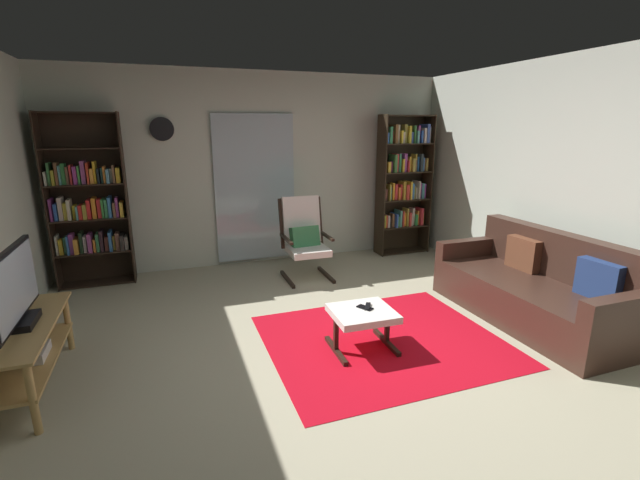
{
  "coord_description": "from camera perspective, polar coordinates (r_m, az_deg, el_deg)",
  "views": [
    {
      "loc": [
        -1.28,
        -3.06,
        1.88
      ],
      "look_at": [
        0.13,
        0.83,
        0.79
      ],
      "focal_mm": 24.34,
      "sensor_mm": 36.0,
      "label": 1
    }
  ],
  "objects": [
    {
      "name": "ground_plane",
      "position": [
        3.81,
        2.51,
        -14.87
      ],
      "size": [
        7.02,
        7.02,
        0.0
      ],
      "primitive_type": "plane",
      "color": "#AFA88B"
    },
    {
      "name": "wall_back",
      "position": [
        6.12,
        -7.83,
        9.12
      ],
      "size": [
        5.6,
        0.06,
        2.6
      ],
      "primitive_type": "cube",
      "color": "silver",
      "rests_on": "ground"
    },
    {
      "name": "wall_right",
      "position": [
        5.05,
        32.52,
        5.82
      ],
      "size": [
        0.06,
        6.0,
        2.6
      ],
      "primitive_type": "cube",
      "color": "silver",
      "rests_on": "ground"
    },
    {
      "name": "glass_door_panel",
      "position": [
        6.07,
        -8.5,
        6.67
      ],
      "size": [
        1.1,
        0.01,
        2.0
      ],
      "primitive_type": "cube",
      "color": "silver"
    },
    {
      "name": "area_rug",
      "position": [
        4.07,
        8.28,
        -12.89
      ],
      "size": [
        2.06,
        1.77,
        0.01
      ],
      "primitive_type": "cube",
      "color": "red",
      "rests_on": "ground"
    },
    {
      "name": "tv_stand",
      "position": [
        3.86,
        -34.28,
        -11.57
      ],
      "size": [
        0.43,
        1.25,
        0.51
      ],
      "color": "tan",
      "rests_on": "ground"
    },
    {
      "name": "television",
      "position": [
        3.7,
        -35.22,
        -5.42
      ],
      "size": [
        0.2,
        0.94,
        0.56
      ],
      "color": "black",
      "rests_on": "tv_stand"
    },
    {
      "name": "bookshelf_near_tv",
      "position": [
        5.84,
        -28.09,
        4.07
      ],
      "size": [
        0.85,
        0.3,
        2.05
      ],
      "color": "black",
      "rests_on": "ground"
    },
    {
      "name": "bookshelf_near_sofa",
      "position": [
        6.64,
        10.94,
        7.75
      ],
      "size": [
        0.8,
        0.3,
        2.05
      ],
      "color": "black",
      "rests_on": "ground"
    },
    {
      "name": "leather_sofa",
      "position": [
        4.85,
        26.51,
        -5.86
      ],
      "size": [
        0.87,
        2.0,
        0.86
      ],
      "color": "#3A241B",
      "rests_on": "ground"
    },
    {
      "name": "lounge_armchair",
      "position": [
        5.51,
        -2.08,
        0.55
      ],
      "size": [
        0.57,
        0.66,
        1.02
      ],
      "color": "black",
      "rests_on": "ground"
    },
    {
      "name": "ottoman",
      "position": [
        3.79,
        5.6,
        -10.06
      ],
      "size": [
        0.54,
        0.5,
        0.36
      ],
      "color": "white",
      "rests_on": "ground"
    },
    {
      "name": "tv_remote",
      "position": [
        3.82,
        6.29,
        -8.67
      ],
      "size": [
        0.11,
        0.14,
        0.02
      ],
      "primitive_type": "cube",
      "rotation": [
        0.0,
        0.0,
        -0.55
      ],
      "color": "black",
      "rests_on": "ottoman"
    },
    {
      "name": "cell_phone",
      "position": [
        3.8,
        5.93,
        -8.83
      ],
      "size": [
        0.13,
        0.16,
        0.01
      ],
      "primitive_type": "cube",
      "rotation": [
        0.0,
        0.0,
        0.52
      ],
      "color": "black",
      "rests_on": "ottoman"
    },
    {
      "name": "wall_clock",
      "position": [
        5.88,
        -20.08,
        13.54
      ],
      "size": [
        0.29,
        0.03,
        0.29
      ],
      "color": "silver"
    }
  ]
}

